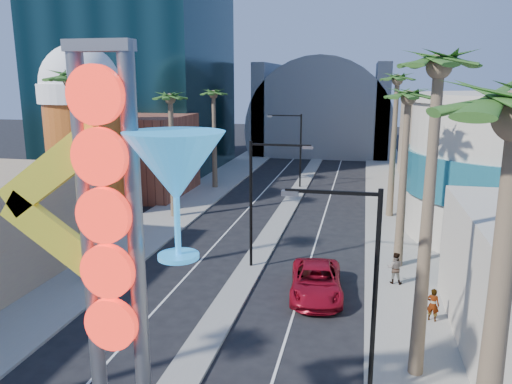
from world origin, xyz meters
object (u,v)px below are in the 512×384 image
at_px(neon_sign, 139,243).
at_px(pedestrian_b, 395,268).
at_px(red_pickup, 316,281).
at_px(pedestrian_a, 433,305).

relative_size(neon_sign, pedestrian_b, 6.85).
height_order(neon_sign, red_pickup, neon_sign).
xyz_separation_m(red_pickup, pedestrian_a, (5.80, -2.01, 0.15)).
xyz_separation_m(red_pickup, pedestrian_b, (4.25, 2.32, 0.24)).
bearing_deg(red_pickup, neon_sign, -110.24).
height_order(neon_sign, pedestrian_b, neon_sign).
xyz_separation_m(neon_sign, pedestrian_a, (9.37, 11.76, -6.33)).
xyz_separation_m(neon_sign, pedestrian_b, (7.82, 16.08, -6.24)).
bearing_deg(pedestrian_a, neon_sign, 70.75).
height_order(red_pickup, pedestrian_a, pedestrian_a).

